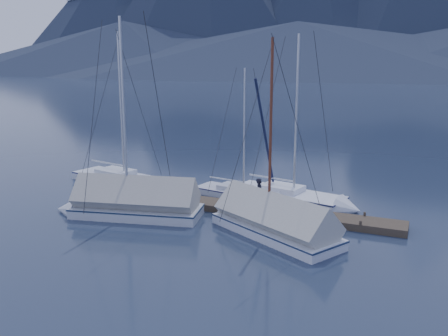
% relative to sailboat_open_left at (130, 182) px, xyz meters
% --- Properties ---
extents(ground, '(1000.00, 1000.00, 0.00)m').
position_rel_sailboat_open_left_xyz_m(ground, '(7.40, -4.32, -0.18)').
color(ground, '#172034').
rests_on(ground, ground).
extents(dock, '(18.00, 1.50, 0.54)m').
position_rel_sailboat_open_left_xyz_m(dock, '(7.40, -2.32, -0.07)').
color(dock, '#382D23').
rests_on(dock, ground).
extents(mooring_posts, '(15.12, 1.52, 0.35)m').
position_rel_sailboat_open_left_xyz_m(mooring_posts, '(6.90, -2.32, 0.17)').
color(mooring_posts, '#382D23').
rests_on(mooring_posts, ground).
extents(sailboat_open_left, '(8.01, 3.82, 10.22)m').
position_rel_sailboat_open_left_xyz_m(sailboat_open_left, '(0.00, 0.00, 0.00)').
color(sailboat_open_left, silver).
rests_on(sailboat_open_left, ground).
extents(sailboat_open_mid, '(6.20, 2.86, 7.93)m').
position_rel_sailboat_open_left_xyz_m(sailboat_open_mid, '(7.96, 0.08, -0.04)').
color(sailboat_open_mid, silver).
rests_on(sailboat_open_mid, ground).
extents(sailboat_open_right, '(7.71, 3.76, 9.82)m').
position_rel_sailboat_open_left_xyz_m(sailboat_open_right, '(10.85, 0.46, -0.01)').
color(sailboat_open_right, white).
rests_on(sailboat_open_right, ground).
extents(sailboat_covered_near, '(7.43, 5.34, 9.43)m').
position_rel_sailboat_open_left_xyz_m(sailboat_covered_near, '(10.53, -4.75, 0.29)').
color(sailboat_covered_near, white).
rests_on(sailboat_covered_near, ground).
extents(sailboat_covered_far, '(7.80, 3.83, 10.51)m').
position_rel_sailboat_open_left_xyz_m(sailboat_covered_far, '(3.32, -5.26, 0.33)').
color(sailboat_covered_far, silver).
rests_on(sailboat_covered_far, ground).
extents(person, '(0.44, 0.61, 1.53)m').
position_rel_sailboat_open_left_xyz_m(person, '(9.40, -2.46, 0.93)').
color(person, black).
rests_on(person, dock).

